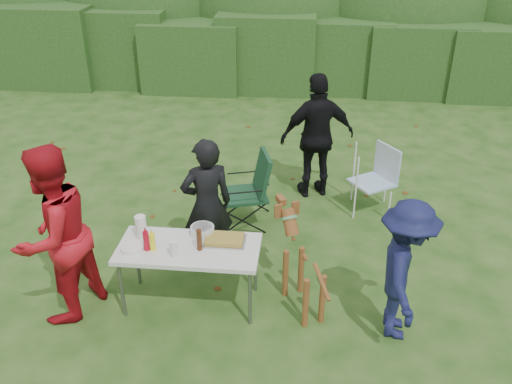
# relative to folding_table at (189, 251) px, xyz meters

# --- Properties ---
(ground) EXTENTS (80.00, 80.00, 0.00)m
(ground) POSITION_rel_folding_table_xyz_m (0.18, -0.17, -0.69)
(ground) COLOR #1E4211
(hedge_row) EXTENTS (22.00, 1.40, 1.70)m
(hedge_row) POSITION_rel_folding_table_xyz_m (0.18, 7.83, 0.16)
(hedge_row) COLOR #23471C
(hedge_row) RESTS_ON ground
(shrub_backdrop) EXTENTS (20.00, 2.60, 3.20)m
(shrub_backdrop) POSITION_rel_folding_table_xyz_m (0.18, 9.43, 0.91)
(shrub_backdrop) COLOR #3D6628
(shrub_backdrop) RESTS_ON ground
(folding_table) EXTENTS (1.50, 0.70, 0.74)m
(folding_table) POSITION_rel_folding_table_xyz_m (0.00, 0.00, 0.00)
(folding_table) COLOR silver
(folding_table) RESTS_ON ground
(person_cook) EXTENTS (0.71, 0.61, 1.66)m
(person_cook) POSITION_rel_folding_table_xyz_m (0.07, 0.74, 0.14)
(person_cook) COLOR black
(person_cook) RESTS_ON ground
(person_red_jacket) EXTENTS (1.03, 1.15, 1.94)m
(person_red_jacket) POSITION_rel_folding_table_xyz_m (-1.31, -0.27, 0.29)
(person_red_jacket) COLOR #B4111D
(person_red_jacket) RESTS_ON ground
(person_black_puffy) EXTENTS (1.18, 0.77, 1.87)m
(person_black_puffy) POSITION_rel_folding_table_xyz_m (1.34, 2.69, 0.25)
(person_black_puffy) COLOR black
(person_black_puffy) RESTS_ON ground
(child) EXTENTS (0.63, 1.02, 1.53)m
(child) POSITION_rel_folding_table_xyz_m (2.20, -0.23, 0.08)
(child) COLOR #151843
(child) RESTS_ON ground
(dog) EXTENTS (0.86, 1.16, 1.03)m
(dog) POSITION_rel_folding_table_xyz_m (1.22, 0.03, -0.17)
(dog) COLOR brown
(dog) RESTS_ON ground
(camping_chair) EXTENTS (0.82, 0.82, 1.05)m
(camping_chair) POSITION_rel_folding_table_xyz_m (0.39, 1.69, -0.16)
(camping_chair) COLOR #183F25
(camping_chair) RESTS_ON ground
(lawn_chair) EXTENTS (0.79, 0.79, 0.96)m
(lawn_chair) POSITION_rel_folding_table_xyz_m (2.13, 2.27, -0.21)
(lawn_chair) COLOR #5898D5
(lawn_chair) RESTS_ON ground
(food_tray) EXTENTS (0.45, 0.30, 0.02)m
(food_tray) POSITION_rel_folding_table_xyz_m (0.36, 0.13, 0.06)
(food_tray) COLOR #B7B7BA
(food_tray) RESTS_ON folding_table
(focaccia_bread) EXTENTS (0.40, 0.26, 0.04)m
(focaccia_bread) POSITION_rel_folding_table_xyz_m (0.36, 0.13, 0.09)
(focaccia_bread) COLOR #A38835
(focaccia_bread) RESTS_ON food_tray
(mustard_bottle) EXTENTS (0.06, 0.06, 0.20)m
(mustard_bottle) POSITION_rel_folding_table_xyz_m (-0.35, -0.09, 0.15)
(mustard_bottle) COLOR yellow
(mustard_bottle) RESTS_ON folding_table
(ketchup_bottle) EXTENTS (0.06, 0.06, 0.22)m
(ketchup_bottle) POSITION_rel_folding_table_xyz_m (-0.42, -0.09, 0.16)
(ketchup_bottle) COLOR #AA0C1F
(ketchup_bottle) RESTS_ON folding_table
(beer_bottle) EXTENTS (0.06, 0.06, 0.24)m
(beer_bottle) POSITION_rel_folding_table_xyz_m (0.13, -0.03, 0.17)
(beer_bottle) COLOR #47230F
(beer_bottle) RESTS_ON folding_table
(paper_towel_roll) EXTENTS (0.12, 0.12, 0.26)m
(paper_towel_roll) POSITION_rel_folding_table_xyz_m (-0.54, 0.13, 0.18)
(paper_towel_roll) COLOR white
(paper_towel_roll) RESTS_ON folding_table
(cup_stack) EXTENTS (0.08, 0.08, 0.18)m
(cup_stack) POSITION_rel_folding_table_xyz_m (-0.11, -0.18, 0.14)
(cup_stack) COLOR white
(cup_stack) RESTS_ON folding_table
(pasta_bowl) EXTENTS (0.26, 0.26, 0.10)m
(pasta_bowl) POSITION_rel_folding_table_xyz_m (0.10, 0.25, 0.10)
(pasta_bowl) COLOR silver
(pasta_bowl) RESTS_ON folding_table
(plate_stack) EXTENTS (0.24, 0.24, 0.05)m
(plate_stack) POSITION_rel_folding_table_xyz_m (-0.57, -0.11, 0.08)
(plate_stack) COLOR white
(plate_stack) RESTS_ON folding_table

